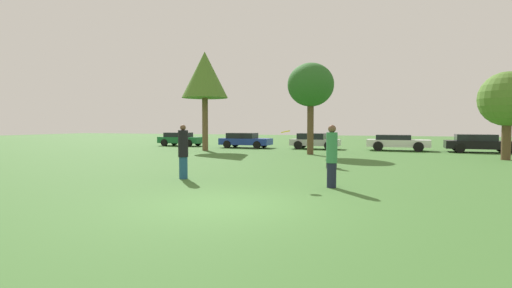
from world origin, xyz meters
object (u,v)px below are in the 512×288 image
at_px(parked_car_blue, 245,140).
at_px(parked_car_white, 397,142).
at_px(parked_car_silver, 314,141).
at_px(parked_car_black, 479,143).
at_px(tree_1, 311,86).
at_px(person_thrower, 183,152).
at_px(tree_2, 508,100).
at_px(frisbee, 286,132).
at_px(tree_0, 205,76).
at_px(person_catcher, 332,156).
at_px(parked_car_green, 181,139).
at_px(bystander_sitting, 332,158).

relative_size(parked_car_blue, parked_car_white, 0.96).
xyz_separation_m(parked_car_silver, parked_car_black, (11.54, -0.15, 0.01)).
xyz_separation_m(tree_1, parked_car_white, (5.39, 5.68, -3.79)).
relative_size(person_thrower, parked_car_white, 0.44).
bearing_deg(parked_car_black, tree_2, -87.16).
distance_m(frisbee, tree_0, 17.31).
xyz_separation_m(person_catcher, tree_1, (-3.17, 12.87, 3.45)).
xyz_separation_m(tree_0, parked_car_silver, (7.29, 4.61, -4.88)).
bearing_deg(tree_2, parked_car_black, 91.45).
bearing_deg(tree_0, tree_2, -4.26).
distance_m(person_thrower, parked_car_black, 22.25).
height_order(person_catcher, parked_car_white, person_catcher).
bearing_deg(person_catcher, person_thrower, 0.00).
distance_m(person_thrower, parked_car_green, 21.58).
relative_size(frisbee, tree_2, 0.06).
bearing_deg(parked_car_blue, person_catcher, -60.46).
height_order(tree_2, parked_car_blue, tree_2).
bearing_deg(parked_car_green, person_catcher, -48.00).
bearing_deg(tree_1, person_thrower, -99.62).
distance_m(tree_0, parked_car_green, 8.54).
distance_m(frisbee, bystander_sitting, 5.49).
relative_size(tree_2, parked_car_white, 1.09).
height_order(tree_1, parked_car_green, tree_1).
xyz_separation_m(person_thrower, tree_0, (-5.93, 13.67, 4.55)).
bearing_deg(person_catcher, tree_1, -73.63).
height_order(frisbee, parked_car_black, frisbee).
xyz_separation_m(frisbee, tree_1, (-1.67, 12.75, 2.71)).
height_order(parked_car_white, parked_car_black, parked_car_black).
bearing_deg(parked_car_white, tree_1, -132.13).
relative_size(person_catcher, parked_car_green, 0.48).
height_order(tree_0, parked_car_green, tree_0).
relative_size(tree_1, parked_car_black, 1.29).
height_order(parked_car_blue, parked_car_black, parked_car_black).
relative_size(parked_car_green, parked_car_white, 0.92).
distance_m(parked_car_white, parked_car_black, 5.37).
bearing_deg(parked_car_green, parked_car_blue, -5.30).
height_order(bystander_sitting, tree_1, tree_1).
bearing_deg(bystander_sitting, frisbee, -98.02).
distance_m(person_catcher, parked_car_silver, 18.94).
xyz_separation_m(parked_car_green, parked_car_silver, (12.23, -0.36, 0.02)).
height_order(person_catcher, tree_0, tree_0).
distance_m(parked_car_blue, parked_car_white, 11.92).
relative_size(person_thrower, tree_2, 0.40).
xyz_separation_m(bystander_sitting, parked_car_silver, (-3.20, 13.10, 0.19)).
xyz_separation_m(person_thrower, bystander_sitting, (4.56, 5.18, -0.52)).
bearing_deg(tree_2, parked_car_white, 132.32).
height_order(parked_car_green, parked_car_white, parked_car_green).
relative_size(tree_1, parked_car_white, 1.33).
relative_size(frisbee, parked_car_silver, 0.08).
xyz_separation_m(person_thrower, parked_car_white, (7.53, 18.32, -0.33)).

